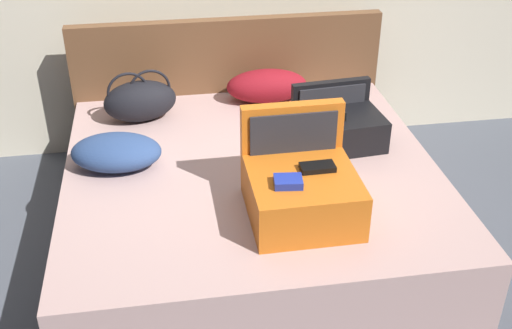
{
  "coord_description": "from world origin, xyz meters",
  "views": [
    {
      "loc": [
        -0.43,
        -2.41,
        2.21
      ],
      "look_at": [
        0.0,
        0.26,
        0.59
      ],
      "focal_mm": 44.73,
      "sensor_mm": 36.0,
      "label": 1
    }
  ],
  "objects_px": {
    "hard_case_large": "(301,187)",
    "hard_case_medium": "(339,126)",
    "duffel_bag": "(140,100)",
    "pillow_center_head": "(116,152)",
    "bed": "(252,206)",
    "pillow_near_headboard": "(267,86)"
  },
  "relations": [
    {
      "from": "bed",
      "to": "hard_case_medium",
      "type": "bearing_deg",
      "value": 19.37
    },
    {
      "from": "duffel_bag",
      "to": "hard_case_medium",
      "type": "bearing_deg",
      "value": -23.48
    },
    {
      "from": "bed",
      "to": "hard_case_large",
      "type": "height_order",
      "value": "hard_case_large"
    },
    {
      "from": "hard_case_large",
      "to": "hard_case_medium",
      "type": "distance_m",
      "value": 0.72
    },
    {
      "from": "pillow_near_headboard",
      "to": "pillow_center_head",
      "type": "distance_m",
      "value": 1.12
    },
    {
      "from": "hard_case_medium",
      "to": "duffel_bag",
      "type": "xyz_separation_m",
      "value": [
        -1.07,
        0.47,
        0.02
      ]
    },
    {
      "from": "hard_case_large",
      "to": "hard_case_medium",
      "type": "height_order",
      "value": "hard_case_large"
    },
    {
      "from": "hard_case_medium",
      "to": "pillow_center_head",
      "type": "distance_m",
      "value": 1.2
    },
    {
      "from": "hard_case_medium",
      "to": "pillow_near_headboard",
      "type": "xyz_separation_m",
      "value": [
        -0.29,
        0.6,
        -0.01
      ]
    },
    {
      "from": "bed",
      "to": "duffel_bag",
      "type": "height_order",
      "value": "duffel_bag"
    },
    {
      "from": "hard_case_large",
      "to": "hard_case_medium",
      "type": "xyz_separation_m",
      "value": [
        0.35,
        0.62,
        -0.03
      ]
    },
    {
      "from": "bed",
      "to": "duffel_bag",
      "type": "bearing_deg",
      "value": 131.03
    },
    {
      "from": "hard_case_large",
      "to": "duffel_bag",
      "type": "xyz_separation_m",
      "value": [
        -0.72,
        1.09,
        -0.02
      ]
    },
    {
      "from": "hard_case_large",
      "to": "hard_case_medium",
      "type": "relative_size",
      "value": 1.09
    },
    {
      "from": "duffel_bag",
      "to": "hard_case_large",
      "type": "bearing_deg",
      "value": -56.47
    },
    {
      "from": "bed",
      "to": "pillow_near_headboard",
      "type": "distance_m",
      "value": 0.88
    },
    {
      "from": "bed",
      "to": "pillow_center_head",
      "type": "distance_m",
      "value": 0.77
    },
    {
      "from": "bed",
      "to": "hard_case_large",
      "type": "bearing_deg",
      "value": -70.15
    },
    {
      "from": "pillow_near_headboard",
      "to": "hard_case_medium",
      "type": "bearing_deg",
      "value": -64.03
    },
    {
      "from": "hard_case_medium",
      "to": "pillow_center_head",
      "type": "bearing_deg",
      "value": 177.91
    },
    {
      "from": "duffel_bag",
      "to": "pillow_center_head",
      "type": "bearing_deg",
      "value": -103.49
    },
    {
      "from": "duffel_bag",
      "to": "bed",
      "type": "bearing_deg",
      "value": -48.97
    }
  ]
}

